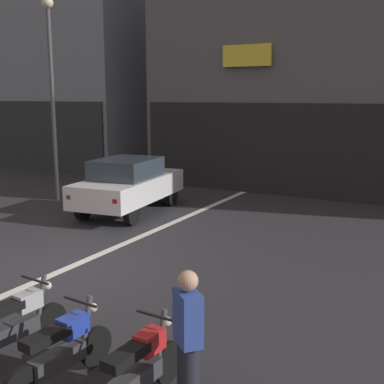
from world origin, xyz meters
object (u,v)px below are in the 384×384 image
street_lamp (52,79)px  motorcycle_silver_row_centre (17,323)px  person_by_motorcycles (188,344)px  car_white_crossing_near (129,184)px  motorcycle_blue_row_right_mid (62,350)px  motorcycle_red_row_rightmost (140,369)px

street_lamp → motorcycle_silver_row_centre: bearing=-49.2°
person_by_motorcycles → motorcycle_silver_row_centre: bearing=178.9°
street_lamp → car_white_crossing_near: bearing=-7.2°
street_lamp → motorcycle_blue_row_right_mid: bearing=-46.1°
motorcycle_red_row_rightmost → motorcycle_blue_row_right_mid: bearing=-173.9°
car_white_crossing_near → street_lamp: bearing=172.8°
motorcycle_silver_row_centre → motorcycle_blue_row_right_mid: 1.08m
street_lamp → motorcycle_silver_row_centre: (6.79, -7.87, -3.51)m
street_lamp → motorcycle_blue_row_right_mid: street_lamp is taller
car_white_crossing_near → street_lamp: 4.50m
motorcycle_blue_row_right_mid → person_by_motorcycles: bearing=7.6°
street_lamp → motorcycle_red_row_rightmost: street_lamp is taller
person_by_motorcycles → car_white_crossing_near: bearing=129.5°
car_white_crossing_near → motorcycle_silver_row_centre: car_white_crossing_near is taller
motorcycle_red_row_rightmost → person_by_motorcycles: (0.56, 0.10, 0.40)m
motorcycle_red_row_rightmost → car_white_crossing_near: bearing=126.5°
motorcycle_silver_row_centre → motorcycle_red_row_rightmost: 2.10m
motorcycle_red_row_rightmost → person_by_motorcycles: person_by_motorcycles is taller
car_white_crossing_near → person_by_motorcycles: bearing=-50.5°
motorcycle_silver_row_centre → person_by_motorcycles: size_ratio=1.00×
motorcycle_blue_row_right_mid → person_by_motorcycles: size_ratio=1.00×
motorcycle_blue_row_right_mid → person_by_motorcycles: (1.61, 0.21, 0.40)m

